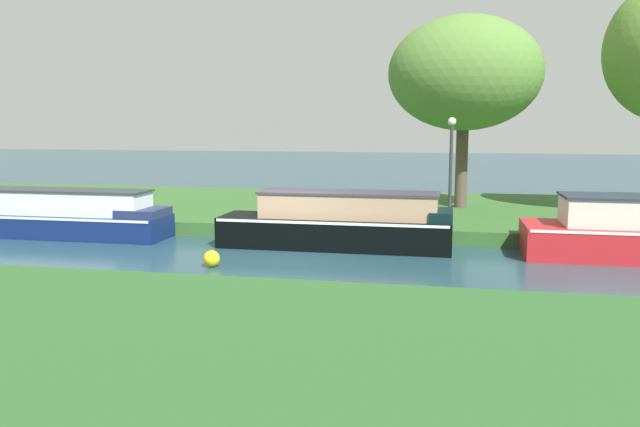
{
  "coord_description": "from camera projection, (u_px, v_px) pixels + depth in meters",
  "views": [
    {
      "loc": [
        4.09,
        -15.05,
        3.25
      ],
      "look_at": [
        0.76,
        1.2,
        0.9
      ],
      "focal_mm": 35.2,
      "sensor_mm": 36.0,
      "label": 1
    }
  ],
  "objects": [
    {
      "name": "black_barge",
      "position": [
        340.0,
        223.0,
        16.68
      ],
      "size": [
        6.16,
        1.63,
        1.51
      ],
      "color": "black",
      "rests_on": "ground_plane"
    },
    {
      "name": "riverbank_near",
      "position": [
        74.0,
        396.0,
        7.11
      ],
      "size": [
        72.0,
        10.0,
        0.4
      ],
      "primitive_type": "cube",
      "color": "#2B5929",
      "rests_on": "ground_plane"
    },
    {
      "name": "riverbank_far",
      "position": [
        332.0,
        210.0,
        22.63
      ],
      "size": [
        72.0,
        10.0,
        0.4
      ],
      "primitive_type": "cube",
      "color": "#33612A",
      "rests_on": "ground_plane"
    },
    {
      "name": "red_cruiser",
      "position": [
        634.0,
        232.0,
        15.24
      ],
      "size": [
        5.09,
        1.98,
        1.56
      ],
      "color": "red",
      "rests_on": "ground_plane"
    },
    {
      "name": "navy_narrowboat",
      "position": [
        54.0,
        216.0,
        18.38
      ],
      "size": [
        7.26,
        1.55,
        1.4
      ],
      "color": "navy",
      "rests_on": "ground_plane"
    },
    {
      "name": "willow_tree_left",
      "position": [
        465.0,
        74.0,
        20.74
      ],
      "size": [
        5.06,
        4.26,
        6.44
      ],
      "color": "brown",
      "rests_on": "riverbank_far"
    },
    {
      "name": "mooring_post_near",
      "position": [
        95.0,
        206.0,
        19.73
      ],
      "size": [
        0.2,
        0.2,
        0.65
      ],
      "primitive_type": "cylinder",
      "color": "brown",
      "rests_on": "riverbank_far"
    },
    {
      "name": "ground_plane",
      "position": [
        281.0,
        254.0,
        15.87
      ],
      "size": [
        120.0,
        120.0,
        0.0
      ],
      "primitive_type": "plane",
      "color": "#224451"
    },
    {
      "name": "channel_buoy",
      "position": [
        212.0,
        259.0,
        14.45
      ],
      "size": [
        0.38,
        0.38,
        0.38
      ],
      "primitive_type": "sphere",
      "color": "yellow",
      "rests_on": "ground_plane"
    },
    {
      "name": "mooring_post_far",
      "position": [
        611.0,
        220.0,
        16.72
      ],
      "size": [
        0.17,
        0.17,
        0.64
      ],
      "primitive_type": "cylinder",
      "color": "#433C30",
      "rests_on": "riverbank_far"
    },
    {
      "name": "lamp_post",
      "position": [
        451.0,
        157.0,
        18.37
      ],
      "size": [
        0.24,
        0.24,
        3.07
      ],
      "color": "#333338",
      "rests_on": "riverbank_far"
    }
  ]
}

